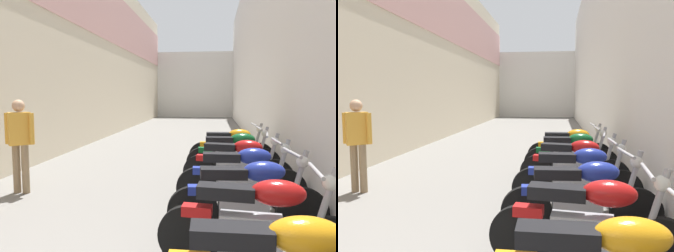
% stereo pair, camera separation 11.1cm
% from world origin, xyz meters
% --- Properties ---
extents(ground_plane, '(40.81, 40.81, 0.00)m').
position_xyz_m(ground_plane, '(0.00, 10.41, 0.00)').
color(ground_plane, slate).
extents(building_left, '(0.45, 24.81, 6.68)m').
position_xyz_m(building_left, '(-2.92, 12.36, 3.38)').
color(building_left, beige).
rests_on(building_left, ground).
extents(building_right, '(0.45, 24.81, 6.73)m').
position_xyz_m(building_right, '(2.93, 12.40, 3.37)').
color(building_right, silver).
rests_on(building_right, ground).
extents(building_far_end, '(8.46, 2.00, 4.74)m').
position_xyz_m(building_far_end, '(0.00, 25.81, 2.37)').
color(building_far_end, silver).
rests_on(building_far_end, ground).
extents(motorcycle_third, '(1.85, 0.58, 1.04)m').
position_xyz_m(motorcycle_third, '(1.79, 3.54, 0.50)').
color(motorcycle_third, black).
rests_on(motorcycle_third, ground).
extents(motorcycle_fourth, '(1.85, 0.58, 1.04)m').
position_xyz_m(motorcycle_fourth, '(1.79, 4.33, 0.50)').
color(motorcycle_fourth, black).
rests_on(motorcycle_fourth, ground).
extents(motorcycle_fifth, '(1.85, 0.58, 1.04)m').
position_xyz_m(motorcycle_fifth, '(1.79, 5.28, 0.50)').
color(motorcycle_fifth, black).
rests_on(motorcycle_fifth, ground).
extents(motorcycle_sixth, '(1.84, 0.58, 1.04)m').
position_xyz_m(motorcycle_sixth, '(1.79, 6.14, 0.50)').
color(motorcycle_sixth, black).
rests_on(motorcycle_sixth, ground).
extents(motorcycle_seventh, '(1.85, 0.58, 1.04)m').
position_xyz_m(motorcycle_seventh, '(1.79, 7.09, 0.50)').
color(motorcycle_seventh, black).
rests_on(motorcycle_seventh, ground).
extents(motorcycle_eighth, '(1.85, 0.58, 1.04)m').
position_xyz_m(motorcycle_eighth, '(1.79, 7.86, 0.50)').
color(motorcycle_eighth, black).
rests_on(motorcycle_eighth, ground).
extents(pedestrian_further_down, '(0.52, 0.37, 1.57)m').
position_xyz_m(pedestrian_further_down, '(-1.81, 5.61, 0.92)').
color(pedestrian_further_down, '#8C7251').
rests_on(pedestrian_further_down, ground).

